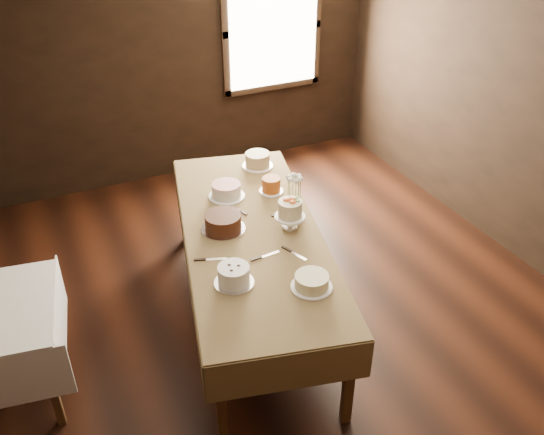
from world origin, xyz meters
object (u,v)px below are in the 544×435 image
(cake_flowers, at_px, (290,216))
(cake_chocolate, at_px, (223,223))
(cake_caramel, at_px, (271,185))
(cake_server_e, at_px, (216,259))
(cake_cream, at_px, (312,282))
(flower_vase, at_px, (294,205))
(cake_server_d, at_px, (284,208))
(cake_server_b, at_px, (299,256))
(cake_lattice, at_px, (226,191))
(cake_server_c, at_px, (234,207))
(cake_server_a, at_px, (271,254))
(cake_swirl, at_px, (234,276))
(cake_speckled, at_px, (257,160))
(display_table, at_px, (252,237))

(cake_flowers, bearing_deg, cake_chocolate, 158.34)
(cake_caramel, height_order, cake_server_e, cake_caramel)
(cake_cream, xyz_separation_m, cake_server_e, (-0.47, 0.58, -0.04))
(cake_cream, xyz_separation_m, flower_vase, (0.33, 0.91, 0.02))
(cake_server_d, relative_size, cake_server_e, 1.00)
(cake_server_b, bearing_deg, cake_server_e, -132.29)
(cake_lattice, xyz_separation_m, flower_vase, (0.41, -0.48, 0.02))
(cake_server_d, bearing_deg, cake_cream, -132.72)
(cake_chocolate, relative_size, cake_server_c, 1.44)
(cake_server_a, bearing_deg, cake_swirl, -157.04)
(cake_speckled, bearing_deg, flower_vase, -94.22)
(cake_chocolate, bearing_deg, cake_cream, -72.82)
(cake_lattice, distance_m, cake_chocolate, 0.51)
(display_table, relative_size, cake_swirl, 9.21)
(cake_caramel, bearing_deg, cake_chocolate, -147.37)
(cake_server_a, relative_size, cake_server_c, 1.00)
(cake_flowers, bearing_deg, cake_server_e, -167.13)
(cake_server_c, bearing_deg, display_table, 161.21)
(flower_vase, bearing_deg, cake_swirl, -140.67)
(cake_speckled, xyz_separation_m, cake_server_b, (-0.31, -1.43, -0.06))
(cake_server_c, bearing_deg, cake_server_d, -136.36)
(display_table, height_order, cake_server_d, cake_server_d)
(cake_server_a, xyz_separation_m, cake_server_e, (-0.38, 0.11, 0.00))
(cake_caramel, relative_size, cake_server_d, 0.89)
(flower_vase, bearing_deg, cake_flowers, -125.12)
(cake_caramel, xyz_separation_m, cake_server_c, (-0.40, -0.11, -0.06))
(cake_server_b, relative_size, cake_server_d, 1.00)
(cake_speckled, distance_m, cake_server_c, 0.77)
(cake_speckled, xyz_separation_m, cake_server_a, (-0.48, -1.33, -0.06))
(cake_caramel, relative_size, cake_cream, 0.68)
(cake_speckled, relative_size, cake_flowers, 1.20)
(cake_chocolate, bearing_deg, cake_server_a, -66.97)
(cake_swirl, bearing_deg, display_table, 56.24)
(cake_server_e, bearing_deg, cake_speckled, 73.96)
(cake_speckled, relative_size, cake_server_a, 1.33)
(cake_chocolate, relative_size, cake_cream, 1.10)
(cake_swirl, xyz_separation_m, cake_cream, (0.46, -0.27, -0.02))
(cake_server_b, height_order, cake_server_c, same)
(cake_speckled, relative_size, cake_swirl, 1.03)
(display_table, distance_m, cake_cream, 0.83)
(cake_chocolate, bearing_deg, cake_flowers, -21.66)
(cake_lattice, bearing_deg, cake_server_c, -93.97)
(cake_caramel, height_order, cake_server_d, cake_caramel)
(cake_server_b, bearing_deg, flower_vase, 135.43)
(cake_lattice, relative_size, cake_server_d, 1.31)
(cake_chocolate, bearing_deg, cake_caramel, 32.63)
(cake_server_b, relative_size, cake_server_e, 1.00)
(cake_flowers, distance_m, cake_server_b, 0.40)
(cake_flowers, bearing_deg, display_table, 162.81)
(cake_lattice, height_order, cake_flowers, cake_flowers)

